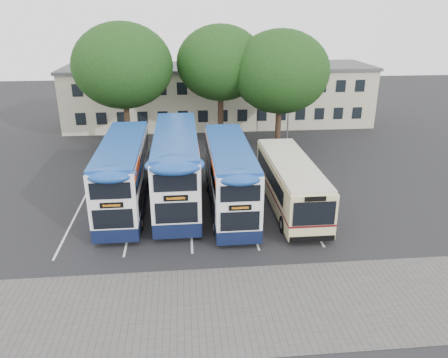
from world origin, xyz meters
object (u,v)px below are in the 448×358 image
bus_dd_left (124,172)px  bus_dd_mid (177,164)px  tree_mid (221,63)px  bus_dd_right (229,174)px  tree_right (281,72)px  bus_single (290,180)px  tree_left (123,66)px  lamp_post (290,86)px

bus_dd_left → bus_dd_mid: bus_dd_mid is taller
bus_dd_left → tree_mid: bearing=61.1°
bus_dd_left → bus_dd_right: (6.49, -0.90, -0.05)m
tree_right → bus_single: size_ratio=1.01×
bus_dd_left → bus_single: bearing=-4.5°
tree_left → lamp_post: bearing=8.6°
bus_dd_left → lamp_post: bearing=46.1°
tree_right → bus_single: (-1.74, -11.90, -5.10)m
tree_right → bus_dd_right: bearing=-115.0°
lamp_post → bus_single: size_ratio=0.88×
bus_dd_right → tree_right: bearing=65.0°
lamp_post → tree_left: tree_left is taller
tree_right → lamp_post: bearing=62.5°
lamp_post → tree_mid: 7.09m
lamp_post → tree_mid: tree_mid is taller
lamp_post → tree_mid: (-6.58, -1.29, 2.30)m
tree_right → bus_single: 13.07m
tree_mid → bus_dd_mid: tree_mid is taller
tree_left → bus_dd_right: 15.84m
tree_left → bus_dd_left: bearing=-84.9°
tree_left → tree_right: tree_left is taller
tree_right → tree_left: bearing=175.8°
bus_dd_left → tree_left: bearing=95.1°
bus_dd_right → bus_dd_mid: bearing=155.8°
lamp_post → bus_dd_left: lamp_post is taller
bus_dd_left → bus_dd_right: 6.55m
tree_left → bus_single: tree_left is taller
bus_single → bus_dd_right: bearing=-178.6°
lamp_post → tree_left: 15.18m
lamp_post → bus_dd_left: (-13.76, -14.31, -2.71)m
tree_right → bus_dd_right: (-5.60, -12.00, -4.51)m
bus_dd_mid → bus_dd_right: 3.55m
lamp_post → tree_right: bearing=-117.5°
tree_left → bus_dd_left: size_ratio=1.05×
lamp_post → tree_mid: bearing=-168.9°
bus_single → lamp_post: bearing=77.3°
tree_right → bus_single: bearing=-98.3°
lamp_post → bus_dd_right: (-7.27, -15.21, -2.76)m
tree_left → tree_mid: bearing=6.5°
tree_right → bus_dd_left: tree_right is taller
bus_dd_mid → tree_right: bearing=50.1°
bus_dd_mid → bus_dd_right: bus_dd_mid is taller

